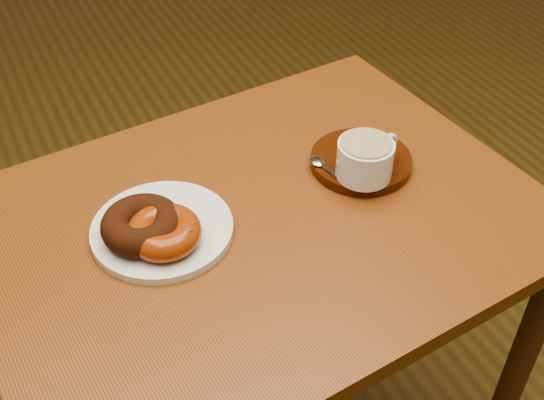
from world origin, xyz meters
name	(u,v)px	position (x,y,z in m)	size (l,w,h in m)	color
cafe_table	(261,271)	(0.11, -0.03, 0.65)	(0.87, 0.69, 0.77)	brown
donut_plate	(162,229)	(-0.03, -0.01, 0.78)	(0.20, 0.20, 0.01)	silver
donut_cinnamon	(142,225)	(-0.06, -0.02, 0.80)	(0.11, 0.11, 0.04)	#33160A
donut_caramel	(164,232)	(-0.04, -0.04, 0.80)	(0.13, 0.13, 0.04)	#933710
saucer	(361,161)	(0.31, 0.00, 0.78)	(0.16, 0.16, 0.02)	#361507
coffee_cup	(366,158)	(0.29, -0.04, 0.82)	(0.11, 0.09, 0.06)	silver
teaspoon	(321,164)	(0.24, 0.01, 0.79)	(0.03, 0.10, 0.01)	silver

